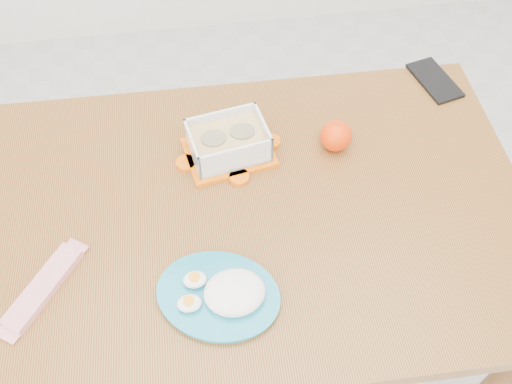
{
  "coord_description": "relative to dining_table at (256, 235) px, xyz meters",
  "views": [
    {
      "loc": [
        -0.24,
        -0.57,
        1.74
      ],
      "look_at": [
        -0.14,
        0.12,
        0.81
      ],
      "focal_mm": 40.0,
      "sensor_mm": 36.0,
      "label": 1
    }
  ],
  "objects": [
    {
      "name": "ground",
      "position": [
        0.14,
        -0.12,
        -0.65
      ],
      "size": [
        3.5,
        3.5,
        0.0
      ],
      "primitive_type": "plane",
      "color": "#B7B7B2",
      "rests_on": "ground"
    },
    {
      "name": "dining_table",
      "position": [
        0.0,
        0.0,
        0.0
      ],
      "size": [
        1.18,
        0.8,
        0.75
      ],
      "rotation": [
        0.0,
        0.0,
        -0.01
      ],
      "color": "brown",
      "rests_on": "ground"
    },
    {
      "name": "food_container",
      "position": [
        -0.04,
        0.16,
        0.14
      ],
      "size": [
        0.22,
        0.18,
        0.08
      ],
      "rotation": [
        0.0,
        0.0,
        0.18
      ],
      "color": "orange",
      "rests_on": "dining_table"
    },
    {
      "name": "orange_fruit",
      "position": [
        0.2,
        0.15,
        0.14
      ],
      "size": [
        0.07,
        0.07,
        0.07
      ],
      "primitive_type": "sphere",
      "color": "#FF3D05",
      "rests_on": "dining_table"
    },
    {
      "name": "rice_plate",
      "position": [
        -0.09,
        -0.2,
        0.12
      ],
      "size": [
        0.3,
        0.3,
        0.06
      ],
      "rotation": [
        0.0,
        0.0,
        -0.38
      ],
      "color": "teal",
      "rests_on": "dining_table"
    },
    {
      "name": "candy_bar",
      "position": [
        -0.43,
        -0.13,
        0.11
      ],
      "size": [
        0.15,
        0.18,
        0.02
      ],
      "primitive_type": "cube",
      "rotation": [
        0.0,
        0.0,
        0.97
      ],
      "color": "red",
      "rests_on": "dining_table"
    },
    {
      "name": "smartphone",
      "position": [
        0.5,
        0.33,
        0.11
      ],
      "size": [
        0.11,
        0.17,
        0.01
      ],
      "primitive_type": "cube",
      "rotation": [
        0.0,
        0.0,
        0.25
      ],
      "color": "black",
      "rests_on": "dining_table"
    }
  ]
}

